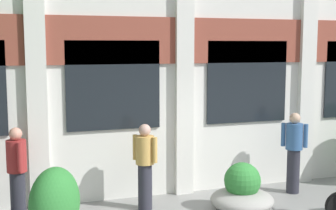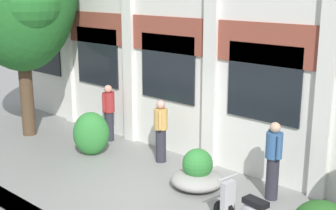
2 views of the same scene
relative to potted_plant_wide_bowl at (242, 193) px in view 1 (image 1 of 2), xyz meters
name	(u,v)px [view 1 (image 1 of 2)]	position (x,y,z in m)	size (l,w,h in m)	color
apartment_facade	(180,14)	(-0.67, 1.56, 3.31)	(17.35, 0.64, 7.29)	silver
potted_plant_wide_bowl	(242,193)	(0.00, 0.00, 0.00)	(1.16, 1.16, 0.89)	gray
resident_by_doorway	(145,164)	(-1.67, 0.61, 0.53)	(0.37, 0.43, 1.59)	#282833
resident_watching_tracks	(17,170)	(-3.90, 0.82, 0.54)	(0.34, 0.52, 1.62)	#282833
resident_near_plants	(294,150)	(1.47, 0.62, 0.56)	(0.44, 0.35, 1.66)	#282833
topiary_hedge	(55,203)	(-3.35, -0.25, 0.25)	(0.93, 0.70, 1.15)	#2D7A33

